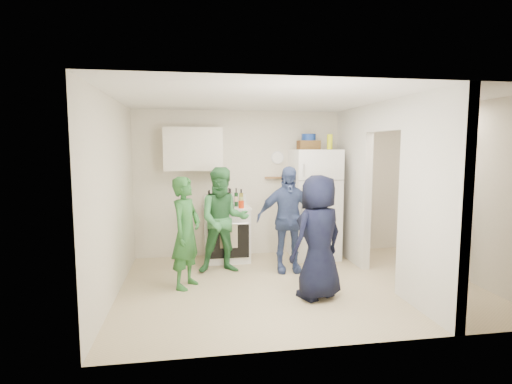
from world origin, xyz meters
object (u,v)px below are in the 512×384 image
Objects in this scene: wicker_basket at (308,145)px; person_navy at (318,237)px; fridge at (314,204)px; person_nook at (433,220)px; stove at (227,233)px; yellow_cup_stack_top at (330,142)px; person_green_left at (186,233)px; blue_bowl at (309,137)px; person_denim at (287,219)px; person_green_center at (223,220)px.

wicker_basket is 0.23× the size of person_navy.
person_nook is (1.44, -1.18, -0.10)m from fridge.
yellow_cup_stack_top is (1.71, -0.13, 1.51)m from stove.
person_green_left is 1.75m from person_navy.
blue_bowl is 1.55m from person_denim.
person_green_left is 3.58m from person_nook.
person_green_center is 0.99× the size of person_denim.
blue_bowl is 0.36m from yellow_cup_stack_top.
blue_bowl is at bearing -128.81° from person_navy.
wicker_basket is at bearing 154.89° from yellow_cup_stack_top.
stove is 1.56m from fridge.
yellow_cup_stack_top is at bearing -99.38° from person_nook.
person_green_center is at bearing -156.63° from blue_bowl.
person_nook reaches higher than person_green_left.
stove is at bearing 79.76° from person_green_center.
person_green_center reaches higher than person_green_left.
blue_bowl is at bearing 0.00° from wicker_basket.
person_nook reaches higher than stove.
person_nook is at bearing -38.66° from wicker_basket.
person_nook is (1.22, -1.08, -1.15)m from yellow_cup_stack_top.
person_navy is at bearing -49.46° from person_green_center.
person_navy is (0.12, -1.12, -0.03)m from person_denim.
stove is 1.39m from person_green_left.
wicker_basket is (1.39, 0.02, 1.46)m from stove.
person_navy is at bearing -102.46° from wicker_basket.
stove is 0.49× the size of fridge.
wicker_basket reaches higher than person_nook.
person_denim is at bearing -125.61° from blue_bowl.
blue_bowl is at bearing -30.89° from person_green_left.
yellow_cup_stack_top reaches higher than person_denim.
blue_bowl is 2.71m from person_green_left.
fridge is 1.12× the size of person_nook.
fridge reaches higher than person_green_center.
person_green_center is at bearing -164.73° from yellow_cup_stack_top.
stove is 1.18m from person_denim.
stove is 2.12m from blue_bowl.
person_denim reaches higher than person_green_left.
person_denim is at bearing -44.44° from person_green_left.
person_navy is (0.98, -1.85, 0.32)m from stove.
fridge is 7.37× the size of yellow_cup_stack_top.
yellow_cup_stack_top is at bearing -25.11° from wicker_basket.
fridge is at bearing -132.10° from person_navy.
fridge is 0.95m from person_denim.
fridge is 1.13m from blue_bowl.
person_navy is at bearing -62.07° from stove.
stove is 3.76× the size of blue_bowl.
stove is 0.57× the size of person_green_center.
blue_bowl is 2.30m from person_navy.
person_navy is at bearing -83.48° from person_green_left.
person_denim is (0.96, -0.10, 0.01)m from person_green_center.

